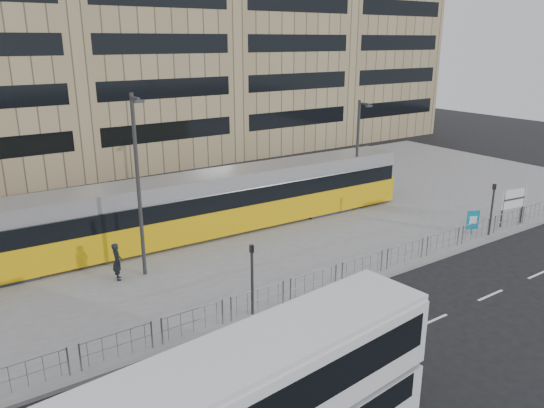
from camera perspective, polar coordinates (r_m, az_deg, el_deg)
ground at (r=24.48m, az=6.51°, el=-9.87°), size 120.00×120.00×0.00m
plaza at (r=33.63m, az=-7.01°, el=-2.04°), size 64.00×24.00×0.15m
kerb at (r=24.48m, az=6.44°, el=-9.67°), size 64.00×0.25×0.17m
building_row at (r=53.04m, az=-17.96°, el=18.41°), size 70.40×18.40×31.20m
pedestrian_barrier at (r=25.64m, az=9.24°, el=-6.27°), size 32.07×0.07×1.10m
road_markings at (r=22.71m, az=15.27°, el=-12.72°), size 62.00×0.12×0.01m
double_decker_bus at (r=14.37m, az=-0.83°, el=-20.95°), size 10.50×3.36×4.13m
tram at (r=30.55m, az=-9.47°, el=-0.45°), size 30.45×3.83×3.58m
station_sign at (r=35.58m, az=24.55°, el=0.35°), size 1.97×0.36×2.27m
ad_panel at (r=33.24m, az=20.78°, el=-1.65°), size 0.72×0.37×1.43m
pedestrian at (r=26.29m, az=-16.32°, el=-5.95°), size 0.56×0.74×1.84m
traffic_light_west at (r=21.75m, az=-2.16°, el=-7.18°), size 0.18×0.21×3.10m
traffic_light_east at (r=33.08m, az=22.64°, el=0.12°), size 0.16×0.20×3.10m
lamp_post_west at (r=25.27m, az=-14.18°, el=2.47°), size 0.45×1.04×8.73m
lamp_post_east at (r=35.39m, az=9.22°, el=5.69°), size 0.45×1.04×7.28m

